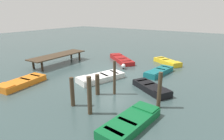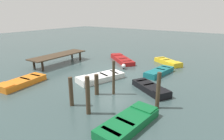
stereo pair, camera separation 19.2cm
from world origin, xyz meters
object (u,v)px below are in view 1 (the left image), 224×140
object	(u,v)px
mooring_piling_near_left	(159,90)
mooring_piling_far_left	(72,92)
rowboat_black	(151,88)
mooring_piling_mid_left	(114,78)
mooring_piling_far_right	(97,85)
dock_segment	(58,56)
marker_buoy	(123,66)
rowboat_teal	(159,72)
rowboat_orange	(22,82)
rowboat_green	(131,122)
rowboat_white	(101,77)
rowboat_red	(121,59)
rowboat_yellow	(167,62)
mooring_piling_near_right	(89,96)

from	to	relation	value
mooring_piling_near_left	mooring_piling_far_left	world-z (taller)	mooring_piling_near_left
rowboat_black	mooring_piling_mid_left	bearing A→B (deg)	-104.20
mooring_piling_far_right	mooring_piling_far_left	bearing A→B (deg)	174.33
dock_segment	mooring_piling_far_left	xyz separation A→B (m)	(-5.46, -7.55, -0.02)
dock_segment	mooring_piling_near_left	world-z (taller)	mooring_piling_near_left
dock_segment	marker_buoy	distance (m)	6.60
rowboat_teal	rowboat_orange	distance (m)	10.54
rowboat_black	rowboat_orange	world-z (taller)	same
rowboat_green	rowboat_orange	bearing A→B (deg)	94.92
rowboat_black	marker_buoy	size ratio (longest dim) A/B	6.42
rowboat_white	mooring_piling_far_right	distance (m)	2.66
rowboat_green	mooring_piling_near_left	bearing A→B (deg)	-3.96
rowboat_red	mooring_piling_far_left	world-z (taller)	mooring_piling_far_left
rowboat_yellow	mooring_piling_far_right	bearing A→B (deg)	-64.38
rowboat_black	rowboat_white	bearing A→B (deg)	-146.87
rowboat_orange	mooring_piling_near_right	bearing A→B (deg)	81.08
rowboat_white	mooring_piling_near_right	size ratio (longest dim) A/B	1.94
rowboat_teal	marker_buoy	xyz separation A→B (m)	(-0.37, 3.21, 0.07)
rowboat_black	marker_buoy	distance (m)	5.24
rowboat_teal	rowboat_white	bearing A→B (deg)	-31.99
marker_buoy	dock_segment	bearing A→B (deg)	109.06
rowboat_white	rowboat_red	bearing A→B (deg)	-145.06
rowboat_orange	mooring_piling_far_right	world-z (taller)	mooring_piling_far_right
marker_buoy	rowboat_green	bearing A→B (deg)	-146.86
rowboat_red	mooring_piling_near_left	distance (m)	10.24
rowboat_white	rowboat_orange	xyz separation A→B (m)	(-3.98, 3.93, 0.00)
rowboat_black	mooring_piling_mid_left	xyz separation A→B (m)	(-1.77, 1.72, 0.87)
rowboat_white	rowboat_teal	distance (m)	4.97
mooring_piling_near_left	rowboat_green	bearing A→B (deg)	170.63
rowboat_yellow	mooring_piling_near_left	xyz separation A→B (m)	(-9.16, -2.60, 0.79)
mooring_piling_near_left	mooring_piling_near_right	world-z (taller)	mooring_piling_near_left
rowboat_white	rowboat_black	world-z (taller)	same
rowboat_teal	marker_buoy	size ratio (longest dim) A/B	7.08
rowboat_teal	rowboat_red	size ratio (longest dim) A/B	0.84
mooring_piling_near_right	marker_buoy	world-z (taller)	mooring_piling_near_right
rowboat_green	mooring_piling_near_right	distance (m)	2.38
rowboat_red	rowboat_orange	bearing A→B (deg)	114.78
mooring_piling_mid_left	marker_buoy	bearing A→B (deg)	25.20
mooring_piling_far_left	marker_buoy	xyz separation A→B (m)	(7.61, 1.34, -0.54)
dock_segment	rowboat_white	bearing A→B (deg)	-103.33
dock_segment	rowboat_yellow	distance (m)	10.84
rowboat_teal	mooring_piling_near_left	world-z (taller)	mooring_piling_near_left
rowboat_black	mooring_piling_mid_left	size ratio (longest dim) A/B	1.42
mooring_piling_near_left	mooring_piling_near_right	bearing A→B (deg)	134.31
dock_segment	mooring_piling_near_right	distance (m)	10.52
dock_segment	rowboat_orange	distance (m)	5.86
mooring_piling_far_left	mooring_piling_near_right	bearing A→B (deg)	-95.80
rowboat_teal	mooring_piling_far_left	size ratio (longest dim) A/B	2.06
rowboat_white	marker_buoy	size ratio (longest dim) A/B	8.11
mooring_piling_mid_left	mooring_piling_far_right	world-z (taller)	mooring_piling_mid_left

